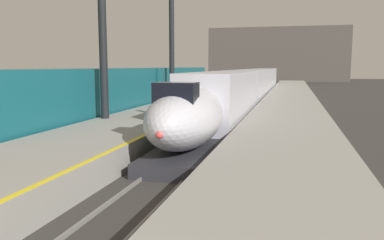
# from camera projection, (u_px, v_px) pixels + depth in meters

# --- Properties ---
(platform_left) EXTENTS (4.80, 110.00, 1.05)m
(platform_left) POSITION_uv_depth(u_px,v_px,m) (178.00, 112.00, 29.60)
(platform_left) COLOR gray
(platform_left) RESTS_ON ground
(platform_right) EXTENTS (4.80, 110.00, 1.05)m
(platform_right) POSITION_uv_depth(u_px,v_px,m) (289.00, 115.00, 27.61)
(platform_right) COLOR gray
(platform_right) RESTS_ON ground
(platform_left_safety_stripe) EXTENTS (0.20, 107.80, 0.01)m
(platform_left_safety_stripe) POSITION_uv_depth(u_px,v_px,m) (208.00, 106.00, 28.97)
(platform_left_safety_stripe) COLOR yellow
(platform_left_safety_stripe) RESTS_ON platform_left
(rail_main_left) EXTENTS (0.08, 110.00, 0.12)m
(rail_main_left) POSITION_uv_depth(u_px,v_px,m) (227.00, 115.00, 31.49)
(rail_main_left) COLOR slate
(rail_main_left) RESTS_ON ground
(rail_main_right) EXTENTS (0.08, 110.00, 0.12)m
(rail_main_right) POSITION_uv_depth(u_px,v_px,m) (246.00, 116.00, 31.12)
(rail_main_right) COLOR slate
(rail_main_right) RESTS_ON ground
(rail_secondary_left) EXTENTS (0.08, 110.00, 0.12)m
(rail_secondary_left) POSITION_uv_depth(u_px,v_px,m) (133.00, 112.00, 33.49)
(rail_secondary_left) COLOR slate
(rail_secondary_left) RESTS_ON ground
(rail_secondary_right) EXTENTS (0.08, 110.00, 0.12)m
(rail_secondary_right) POSITION_uv_depth(u_px,v_px,m) (150.00, 113.00, 33.12)
(rail_secondary_right) COLOR slate
(rail_secondary_right) RESTS_ON ground
(highspeed_train_main) EXTENTS (2.92, 57.05, 3.60)m
(highspeed_train_main) POSITION_uv_depth(u_px,v_px,m) (249.00, 86.00, 39.74)
(highspeed_train_main) COLOR silver
(highspeed_train_main) RESTS_ON ground
(regional_train_adjacent) EXTENTS (2.85, 36.60, 3.80)m
(regional_train_adjacent) POSITION_uv_depth(u_px,v_px,m) (140.00, 88.00, 32.78)
(regional_train_adjacent) COLOR #145660
(regional_train_adjacent) RESTS_ON ground
(station_column_mid) EXTENTS (4.00, 0.68, 9.08)m
(station_column_mid) POSITION_uv_depth(u_px,v_px,m) (102.00, 18.00, 21.31)
(station_column_mid) COLOR black
(station_column_mid) RESTS_ON platform_left
(station_column_far) EXTENTS (4.00, 0.68, 10.32)m
(station_column_far) POSITION_uv_depth(u_px,v_px,m) (172.00, 28.00, 33.38)
(station_column_far) COLOR black
(station_column_far) RESTS_ON platform_left
(passenger_near_edge) EXTENTS (0.32, 0.55, 1.69)m
(passenger_near_edge) POSITION_uv_depth(u_px,v_px,m) (157.00, 98.00, 23.74)
(passenger_near_edge) COLOR #23232D
(passenger_near_edge) RESTS_ON platform_left
(rolling_suitcase) EXTENTS (0.40, 0.22, 0.98)m
(rolling_suitcase) POSITION_uv_depth(u_px,v_px,m) (169.00, 110.00, 23.22)
(rolling_suitcase) COLOR #4C4C51
(rolling_suitcase) RESTS_ON platform_left
(terminus_back_wall) EXTENTS (36.00, 2.00, 14.00)m
(terminus_back_wall) POSITION_uv_depth(u_px,v_px,m) (277.00, 54.00, 101.86)
(terminus_back_wall) COLOR #4C4742
(terminus_back_wall) RESTS_ON ground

